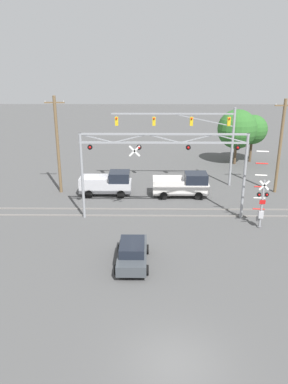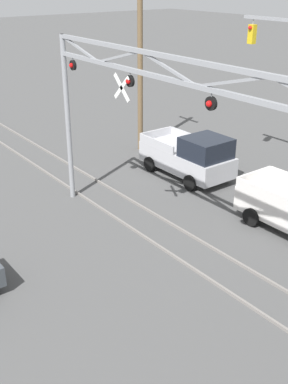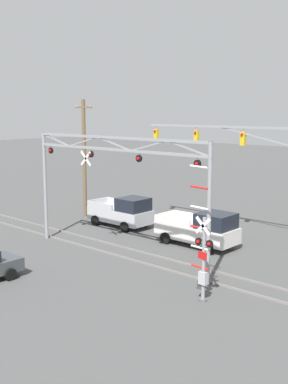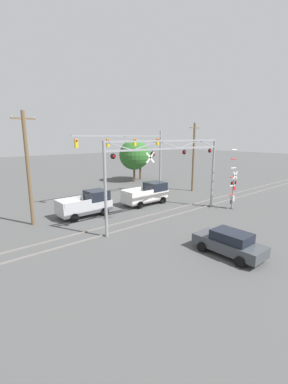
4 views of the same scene
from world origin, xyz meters
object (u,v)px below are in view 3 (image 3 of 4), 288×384
(pickup_truck_lead, at_px, (201,229))
(pickup_truck_following, at_px, (123,212))
(crossing_signal_mast, at_px, (203,257))
(utility_pole_left, at_px, (84,157))
(crossing_gantry, at_px, (114,171))
(traffic_signal_span, at_px, (256,155))

(pickup_truck_lead, distance_m, pickup_truck_following, 6.99)
(pickup_truck_following, bearing_deg, crossing_signal_mast, -31.50)
(crossing_signal_mast, bearing_deg, utility_pole_left, 154.65)
(crossing_gantry, xyz_separation_m, crossing_signal_mast, (7.21, -1.79, -2.95))
(crossing_gantry, xyz_separation_m, utility_pole_left, (-9.46, 6.11, -0.29))
(traffic_signal_span, relative_size, pickup_truck_following, 2.50)
(crossing_gantry, bearing_deg, utility_pole_left, 147.14)
(pickup_truck_lead, xyz_separation_m, utility_pole_left, (-11.63, 0.91, 3.60))
(pickup_truck_following, height_order, utility_pole_left, utility_pole_left)
(crossing_signal_mast, relative_size, pickup_truck_lead, 1.16)
(crossing_gantry, xyz_separation_m, traffic_signal_span, (3.92, 8.44, 0.52))
(crossing_gantry, relative_size, crossing_signal_mast, 2.15)
(crossing_signal_mast, relative_size, utility_pole_left, 0.66)
(crossing_signal_mast, xyz_separation_m, traffic_signal_span, (-3.29, 10.23, 3.47))
(pickup_truck_following, bearing_deg, traffic_signal_span, 18.14)
(crossing_signal_mast, distance_m, traffic_signal_span, 11.29)
(traffic_signal_span, xyz_separation_m, pickup_truck_following, (-8.73, -2.86, -4.41))
(crossing_signal_mast, relative_size, pickup_truck_following, 1.24)
(crossing_signal_mast, bearing_deg, pickup_truck_following, 148.50)
(pickup_truck_lead, height_order, pickup_truck_following, same)
(traffic_signal_span, distance_m, utility_pole_left, 13.61)
(utility_pole_left, bearing_deg, crossing_gantry, -32.86)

